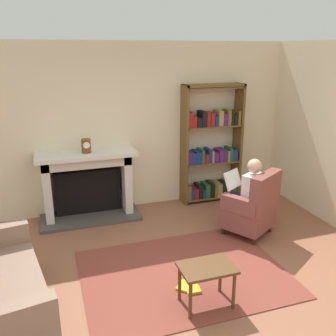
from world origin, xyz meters
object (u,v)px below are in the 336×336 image
Objects in this scene: mantel_clock at (86,146)px; side_table at (207,273)px; seated_reader at (246,193)px; bookshelf at (211,148)px; fireplace at (88,182)px; armchair_reading at (253,208)px.

mantel_clock reaches higher than side_table.
seated_reader is at bearing -29.55° from mantel_clock.
fireplace is at bearing -179.10° from bookshelf.
fireplace is 2.55m from armchair_reading.
bookshelf reaches higher than side_table.
fireplace is at bearing 94.10° from mantel_clock.
seated_reader reaches higher than armchair_reading.
seated_reader is at bearing -92.14° from bookshelf.
seated_reader reaches higher than side_table.
side_table is at bearing -71.21° from fireplace.
bookshelf is 1.51m from armchair_reading.
bookshelf is at bearing -123.67° from seated_reader.
seated_reader is (2.08, -1.28, 0.04)m from fireplace.
armchair_reading is (0.01, -1.41, -0.52)m from bookshelf.
bookshelf is at bearing 64.72° from side_table.
armchair_reading is 0.23m from seated_reader.
fireplace reaches higher than armchair_reading.
armchair_reading is (2.14, -1.38, -0.15)m from fireplace.
bookshelf is at bearing 3.65° from mantel_clock.
armchair_reading is at bearing -30.85° from mantel_clock.
mantel_clock is 0.37× the size of side_table.
armchair_reading is at bearing 44.25° from side_table.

